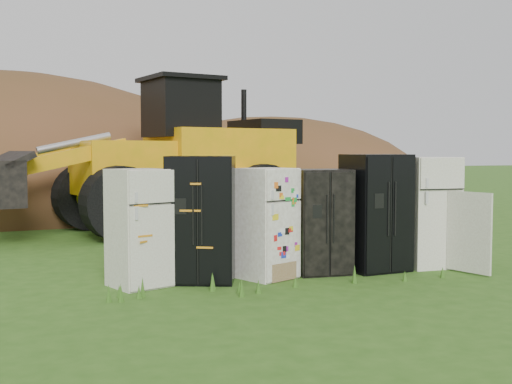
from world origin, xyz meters
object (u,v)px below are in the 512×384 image
fridge_black_right (376,212)px  fridge_sticker (267,223)px  fridge_black_side (201,219)px  wheel_loader (145,154)px  fridge_open_door (428,212)px  fridge_leftmost (139,228)px  fridge_dark_mid (322,221)px

fridge_black_right → fridge_sticker: bearing=175.2°
fridge_black_side → wheel_loader: (0.15, 6.12, 0.94)m
fridge_black_side → fridge_sticker: 1.02m
fridge_black_side → fridge_sticker: (1.02, -0.08, -0.09)m
wheel_loader → fridge_open_door: bearing=-70.5°
fridge_sticker → wheel_loader: wheel_loader is taller
fridge_open_door → fridge_leftmost: bearing=-177.7°
fridge_black_side → fridge_dark_mid: bearing=20.9°
fridge_black_side → fridge_leftmost: bearing=-156.8°
wheel_loader → fridge_black_right: bearing=-77.9°
fridge_sticker → fridge_open_door: size_ratio=0.91×
fridge_leftmost → fridge_sticker: (1.95, -0.05, -0.00)m
fridge_black_side → fridge_open_door: size_ratio=1.02×
fridge_sticker → wheel_loader: size_ratio=0.22×
fridge_black_right → wheel_loader: size_ratio=0.24×
fridge_open_door → wheel_loader: bearing=123.9°
fridge_black_right → wheel_loader: wheel_loader is taller
fridge_black_right → fridge_open_door: 1.02m
fridge_sticker → fridge_leftmost: bearing=153.7°
fridge_leftmost → fridge_black_side: 0.94m
fridge_black_side → fridge_sticker: fridge_black_side is taller
fridge_black_right → wheel_loader: bearing=108.5°
fridge_leftmost → fridge_open_door: bearing=-21.0°
fridge_leftmost → wheel_loader: bearing=59.1°
fridge_black_side → fridge_dark_mid: fridge_black_side is taller
fridge_dark_mid → wheel_loader: size_ratio=0.21×
fridge_leftmost → fridge_open_door: size_ratio=0.92×
fridge_black_right → fridge_open_door: bearing=-4.8°
fridge_open_door → wheel_loader: size_ratio=0.24×
wheel_loader → fridge_leftmost: bearing=-112.0°
fridge_dark_mid → fridge_black_right: size_ratio=0.88×
fridge_sticker → wheel_loader: (-0.86, 6.20, 1.03)m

